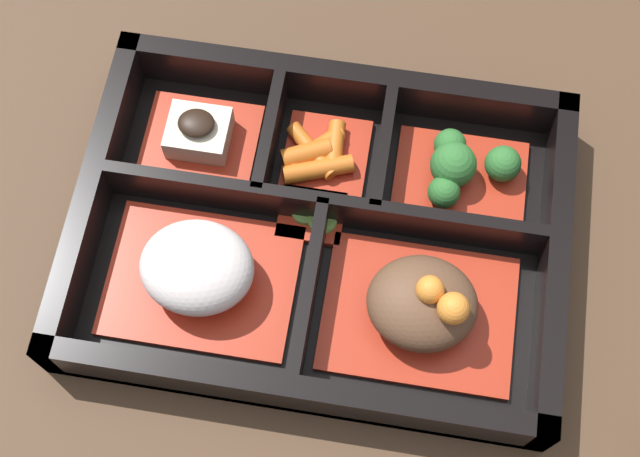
% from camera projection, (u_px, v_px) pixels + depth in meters
% --- Properties ---
extents(ground_plane, '(3.00, 3.00, 0.00)m').
position_uv_depth(ground_plane, '(320.00, 242.00, 0.61)').
color(ground_plane, '#4C3523').
extents(bento_base, '(0.32, 0.23, 0.01)m').
position_uv_depth(bento_base, '(320.00, 240.00, 0.60)').
color(bento_base, black).
rests_on(bento_base, ground_plane).
extents(bento_rim, '(0.32, 0.23, 0.05)m').
position_uv_depth(bento_rim, '(320.00, 225.00, 0.59)').
color(bento_rim, black).
rests_on(bento_rim, ground_plane).
extents(bowl_stew, '(0.12, 0.09, 0.06)m').
position_uv_depth(bowl_stew, '(422.00, 306.00, 0.56)').
color(bowl_stew, '#B22D19').
rests_on(bowl_stew, bento_base).
extents(bowl_rice, '(0.12, 0.09, 0.05)m').
position_uv_depth(bowl_rice, '(198.00, 270.00, 0.57)').
color(bowl_rice, '#B22D19').
rests_on(bowl_rice, bento_base).
extents(bowl_greens, '(0.09, 0.07, 0.04)m').
position_uv_depth(bowl_greens, '(462.00, 170.00, 0.60)').
color(bowl_greens, '#B22D19').
rests_on(bowl_greens, bento_base).
extents(bowl_carrots, '(0.06, 0.07, 0.02)m').
position_uv_depth(bowl_carrots, '(320.00, 156.00, 0.61)').
color(bowl_carrots, '#B22D19').
rests_on(bowl_carrots, bento_base).
extents(bowl_tofu, '(0.08, 0.07, 0.03)m').
position_uv_depth(bowl_tofu, '(200.00, 136.00, 0.62)').
color(bowl_tofu, '#B22D19').
rests_on(bowl_tofu, bento_base).
extents(bowl_pickles, '(0.04, 0.04, 0.01)m').
position_uv_depth(bowl_pickles, '(313.00, 215.00, 0.60)').
color(bowl_pickles, '#B22D19').
rests_on(bowl_pickles, bento_base).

